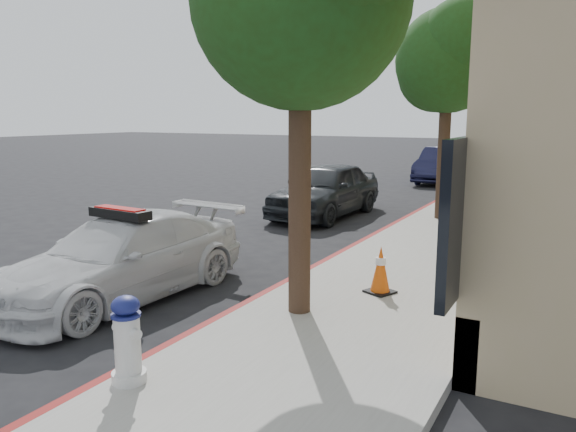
% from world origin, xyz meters
% --- Properties ---
extents(ground, '(120.00, 120.00, 0.00)m').
position_xyz_m(ground, '(0.00, 0.00, 0.00)').
color(ground, black).
rests_on(ground, ground).
extents(sidewalk, '(3.20, 50.00, 0.15)m').
position_xyz_m(sidewalk, '(3.60, 10.00, 0.07)').
color(sidewalk, gray).
rests_on(sidewalk, ground).
extents(curb_strip, '(0.12, 50.00, 0.15)m').
position_xyz_m(curb_strip, '(2.06, 10.00, 0.07)').
color(curb_strip, maroon).
rests_on(curb_strip, ground).
extents(tree_mid, '(2.77, 2.64, 5.43)m').
position_xyz_m(tree_mid, '(2.93, 5.99, 4.16)').
color(tree_mid, black).
rests_on(tree_mid, sidewalk).
extents(tree_far, '(3.10, 3.00, 5.81)m').
position_xyz_m(tree_far, '(2.93, 13.99, 4.39)').
color(tree_far, black).
rests_on(tree_far, sidewalk).
extents(police_car, '(2.07, 4.49, 1.42)m').
position_xyz_m(police_car, '(0.02, -2.40, 0.64)').
color(police_car, silver).
rests_on(police_car, ground).
extents(parked_car_mid, '(1.89, 4.48, 1.51)m').
position_xyz_m(parked_car_mid, '(-0.22, 5.58, 0.76)').
color(parked_car_mid, '#212429').
rests_on(parked_car_mid, ground).
extents(parked_car_far, '(1.69, 4.46, 1.45)m').
position_xyz_m(parked_car_far, '(0.73, 15.14, 0.73)').
color(parked_car_far, '#141532').
rests_on(parked_car_far, ground).
extents(fire_hydrant, '(0.39, 0.35, 0.91)m').
position_xyz_m(fire_hydrant, '(2.35, -4.68, 0.59)').
color(fire_hydrant, silver).
rests_on(fire_hydrant, sidewalk).
extents(traffic_cone, '(0.50, 0.50, 0.73)m').
position_xyz_m(traffic_cone, '(3.61, -0.71, 0.51)').
color(traffic_cone, black).
rests_on(traffic_cone, sidewalk).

